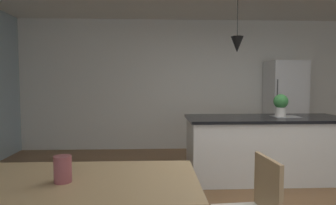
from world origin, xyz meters
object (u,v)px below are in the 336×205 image
Objects in this scene: vase_on_dining_table at (63,169)px; potted_plant_on_island at (281,104)px; kitchen_island at (266,147)px; refrigerator at (285,107)px; dining_table at (54,189)px.

potted_plant_on_island is at bearing 42.29° from vase_on_dining_table.
kitchen_island is 1.94m from refrigerator.
dining_table is 5.88× the size of potted_plant_on_island.
dining_table is at bearing -139.32° from potted_plant_on_island.
kitchen_island is 1.25× the size of refrigerator.
refrigerator reaches higher than potted_plant_on_island.
refrigerator is (1.00, 1.60, 0.45)m from kitchen_island.
kitchen_island is at bearing 43.13° from dining_table.
potted_plant_on_island is at bearing 40.68° from dining_table.
dining_table is at bearing -136.87° from kitchen_island.
kitchen_island is 13.13× the size of vase_on_dining_table.
vase_on_dining_table is at bearing -130.17° from refrigerator.
refrigerator is at bearing 58.11° from kitchen_island.
kitchen_island is at bearing -121.89° from refrigerator.
potted_plant_on_island is 3.28m from vase_on_dining_table.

